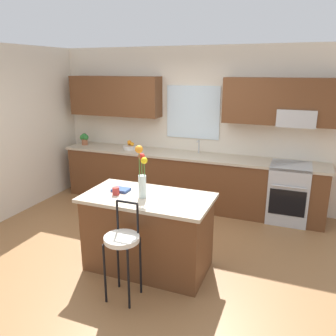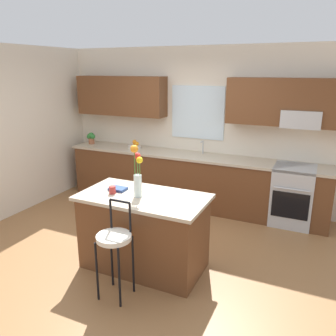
{
  "view_description": "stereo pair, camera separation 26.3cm",
  "coord_description": "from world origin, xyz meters",
  "px_view_note": "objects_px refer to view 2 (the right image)",
  "views": [
    {
      "loc": [
        1.75,
        -3.67,
        2.33
      ],
      "look_at": [
        0.1,
        0.55,
        1.0
      ],
      "focal_mm": 36.34,
      "sensor_mm": 36.0,
      "label": 1
    },
    {
      "loc": [
        2.0,
        -3.57,
        2.33
      ],
      "look_at": [
        0.1,
        0.55,
        1.0
      ],
      "focal_mm": 36.34,
      "sensor_mm": 36.0,
      "label": 2
    }
  ],
  "objects_px": {
    "flower_vase": "(137,173)",
    "fruit_bowl_oranges": "(135,146)",
    "oven_range": "(292,195)",
    "potted_plant_small": "(91,137)",
    "bar_stool_near": "(114,242)",
    "kitchen_island": "(144,231)",
    "mug_ceramic": "(112,190)",
    "cookbook": "(118,189)"
  },
  "relations": [
    {
      "from": "cookbook",
      "to": "flower_vase",
      "type": "bearing_deg",
      "value": -14.99
    },
    {
      "from": "flower_vase",
      "to": "fruit_bowl_oranges",
      "type": "height_order",
      "value": "flower_vase"
    },
    {
      "from": "kitchen_island",
      "to": "mug_ceramic",
      "type": "bearing_deg",
      "value": -165.94
    },
    {
      "from": "mug_ceramic",
      "to": "cookbook",
      "type": "height_order",
      "value": "mug_ceramic"
    },
    {
      "from": "flower_vase",
      "to": "mug_ceramic",
      "type": "distance_m",
      "value": 0.4
    },
    {
      "from": "kitchen_island",
      "to": "potted_plant_small",
      "type": "relative_size",
      "value": 6.66
    },
    {
      "from": "kitchen_island",
      "to": "fruit_bowl_oranges",
      "type": "height_order",
      "value": "fruit_bowl_oranges"
    },
    {
      "from": "potted_plant_small",
      "to": "oven_range",
      "type": "bearing_deg",
      "value": -0.39
    },
    {
      "from": "cookbook",
      "to": "potted_plant_small",
      "type": "xyz_separation_m",
      "value": [
        -1.91,
        2.02,
        0.11
      ]
    },
    {
      "from": "bar_stool_near",
      "to": "cookbook",
      "type": "height_order",
      "value": "bar_stool_near"
    },
    {
      "from": "mug_ceramic",
      "to": "bar_stool_near",
      "type": "bearing_deg",
      "value": -55.7
    },
    {
      "from": "bar_stool_near",
      "to": "potted_plant_small",
      "type": "xyz_separation_m",
      "value": [
        -2.27,
        2.67,
        0.41
      ]
    },
    {
      "from": "oven_range",
      "to": "flower_vase",
      "type": "relative_size",
      "value": 1.51
    },
    {
      "from": "mug_ceramic",
      "to": "flower_vase",
      "type": "bearing_deg",
      "value": 7.46
    },
    {
      "from": "kitchen_island",
      "to": "flower_vase",
      "type": "xyz_separation_m",
      "value": [
        -0.04,
        -0.05,
        0.74
      ]
    },
    {
      "from": "flower_vase",
      "to": "fruit_bowl_oranges",
      "type": "xyz_separation_m",
      "value": [
        -1.26,
        2.11,
        -0.24
      ]
    },
    {
      "from": "flower_vase",
      "to": "fruit_bowl_oranges",
      "type": "distance_m",
      "value": 2.47
    },
    {
      "from": "kitchen_island",
      "to": "fruit_bowl_oranges",
      "type": "relative_size",
      "value": 6.21
    },
    {
      "from": "flower_vase",
      "to": "kitchen_island",
      "type": "bearing_deg",
      "value": 50.33
    },
    {
      "from": "fruit_bowl_oranges",
      "to": "potted_plant_small",
      "type": "height_order",
      "value": "potted_plant_small"
    },
    {
      "from": "kitchen_island",
      "to": "mug_ceramic",
      "type": "distance_m",
      "value": 0.62
    },
    {
      "from": "mug_ceramic",
      "to": "cookbook",
      "type": "distance_m",
      "value": 0.13
    },
    {
      "from": "bar_stool_near",
      "to": "kitchen_island",
      "type": "bearing_deg",
      "value": 90.0
    },
    {
      "from": "mug_ceramic",
      "to": "fruit_bowl_oranges",
      "type": "relative_size",
      "value": 0.38
    },
    {
      "from": "bar_stool_near",
      "to": "fruit_bowl_oranges",
      "type": "relative_size",
      "value": 4.34
    },
    {
      "from": "potted_plant_small",
      "to": "kitchen_island",
      "type": "bearing_deg",
      "value": -42.13
    },
    {
      "from": "mug_ceramic",
      "to": "potted_plant_small",
      "type": "height_order",
      "value": "potted_plant_small"
    },
    {
      "from": "bar_stool_near",
      "to": "cookbook",
      "type": "relative_size",
      "value": 5.21
    },
    {
      "from": "flower_vase",
      "to": "potted_plant_small",
      "type": "bearing_deg",
      "value": 136.71
    },
    {
      "from": "oven_range",
      "to": "kitchen_island",
      "type": "bearing_deg",
      "value": -126.28
    },
    {
      "from": "mug_ceramic",
      "to": "potted_plant_small",
      "type": "distance_m",
      "value": 2.88
    },
    {
      "from": "fruit_bowl_oranges",
      "to": "cookbook",
      "type": "bearing_deg",
      "value": -65.14
    },
    {
      "from": "flower_vase",
      "to": "mug_ceramic",
      "type": "height_order",
      "value": "flower_vase"
    },
    {
      "from": "mug_ceramic",
      "to": "potted_plant_small",
      "type": "xyz_separation_m",
      "value": [
        -1.91,
        2.15,
        0.08
      ]
    },
    {
      "from": "cookbook",
      "to": "potted_plant_small",
      "type": "relative_size",
      "value": 0.89
    },
    {
      "from": "cookbook",
      "to": "oven_range",
      "type": "bearing_deg",
      "value": 47.02
    },
    {
      "from": "oven_range",
      "to": "bar_stool_near",
      "type": "distance_m",
      "value": 3.04
    },
    {
      "from": "bar_stool_near",
      "to": "oven_range",
      "type": "bearing_deg",
      "value": 60.62
    },
    {
      "from": "kitchen_island",
      "to": "cookbook",
      "type": "distance_m",
      "value": 0.6
    },
    {
      "from": "bar_stool_near",
      "to": "fruit_bowl_oranges",
      "type": "xyz_separation_m",
      "value": [
        -1.3,
        2.67,
        0.33
      ]
    },
    {
      "from": "oven_range",
      "to": "flower_vase",
      "type": "height_order",
      "value": "flower_vase"
    },
    {
      "from": "kitchen_island",
      "to": "bar_stool_near",
      "type": "xyz_separation_m",
      "value": [
        0.0,
        -0.62,
        0.17
      ]
    }
  ]
}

